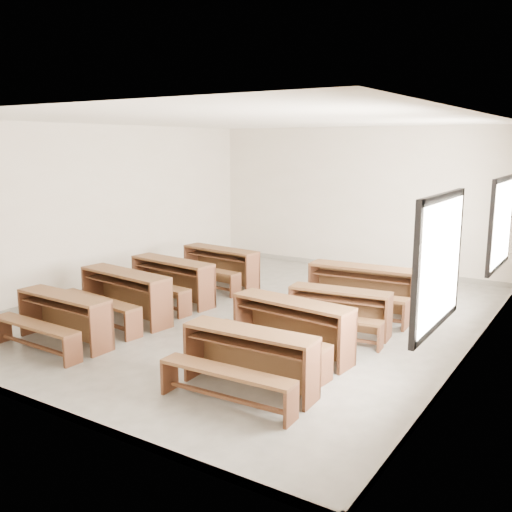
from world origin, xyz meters
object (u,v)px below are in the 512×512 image
Objects in this scene: desk_set_5 at (290,325)px; desk_set_7 at (361,286)px; desk_set_0 at (61,316)px; desk_set_1 at (123,293)px; desk_set_6 at (339,308)px; desk_set_4 at (248,357)px; desk_set_2 at (170,278)px; desk_set_3 at (219,264)px.

desk_set_7 reaches higher than desk_set_5.
desk_set_0 is at bearing -133.62° from desk_set_7.
desk_set_1 is 3.95m from desk_set_7.
desk_set_7 is (-0.13, 1.19, 0.07)m from desk_set_6.
desk_set_2 is at bearing 141.32° from desk_set_4.
desk_set_2 is 3.35m from desk_set_5.
desk_set_6 is (3.15, 2.54, -0.02)m from desk_set_0.
desk_set_5 is (-0.13, 1.23, 0.03)m from desk_set_4.
desk_set_2 is (-0.14, 2.50, 0.03)m from desk_set_0.
desk_set_2 is at bearing 99.42° from desk_set_1.
desk_set_1 is 1.03× the size of desk_set_2.
desk_set_3 is at bearing 98.03° from desk_set_1.
desk_set_2 is 1.02× the size of desk_set_5.
desk_set_7 reaches higher than desk_set_3.
desk_set_5 is at bearing 7.56° from desk_set_1.
desk_set_7 is at bearing 52.48° from desk_set_0.
desk_set_1 is at bearing -146.28° from desk_set_7.
desk_set_2 is (-0.06, 1.23, -0.01)m from desk_set_1.
desk_set_2 is at bearing 94.75° from desk_set_0.
desk_set_7 is at bearing 27.13° from desk_set_2.
desk_set_0 is at bearing -80.77° from desk_set_2.
desk_set_6 is (3.29, 0.03, -0.06)m from desk_set_2.
desk_set_5 is at bearing -14.59° from desk_set_2.
desk_set_6 is at bearing 6.65° from desk_set_2.
desk_set_5 is 0.96× the size of desk_set_7.
desk_set_0 is 0.87× the size of desk_set_1.
desk_set_1 is 3.47m from desk_set_6.
desk_set_4 is (3.12, 0.09, 0.00)m from desk_set_0.
desk_set_6 is at bearing 87.78° from desk_set_5.
desk_set_7 is at bearing 94.46° from desk_set_5.
desk_set_3 is at bearing 149.09° from desk_set_6.
desk_set_4 is 0.88× the size of desk_set_7.
desk_set_2 reaches higher than desk_set_0.
desk_set_5 is 1.11× the size of desk_set_6.
desk_set_7 reaches higher than desk_set_2.
desk_set_7 is at bearing 89.33° from desk_set_4.
desk_set_1 is at bearing -165.69° from desk_set_6.
desk_set_5 is (3.13, -1.18, -0.00)m from desk_set_2.
desk_set_3 is (-0.00, 1.50, -0.01)m from desk_set_2.
desk_set_7 is (3.11, 2.45, 0.01)m from desk_set_1.
desk_set_3 is at bearing 127.69° from desk_set_4.
desk_set_1 is at bearing -83.01° from desk_set_3.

